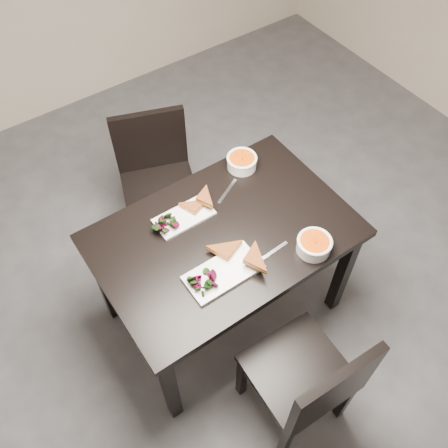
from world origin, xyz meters
name	(u,v)px	position (x,y,z in m)	size (l,w,h in m)	color
ground	(240,348)	(0.00, 0.00, 0.00)	(5.00, 5.00, 0.00)	#47474C
room_shell	(259,66)	(0.00, 0.00, 1.83)	(5.02, 5.02, 2.81)	beige
table	(224,245)	(0.07, 0.26, 0.65)	(1.20, 0.80, 0.75)	black
chair_near	(311,382)	(0.03, -0.46, 0.48)	(0.44, 0.44, 0.85)	black
chair_far	(156,174)	(0.10, 0.99, 0.48)	(0.54, 0.54, 0.85)	black
plate_near	(223,273)	(-0.06, 0.08, 0.76)	(0.34, 0.17, 0.02)	white
sandwich_near	(233,259)	(0.00, 0.09, 0.79)	(0.17, 0.13, 0.06)	#A15221
salad_near	(204,280)	(-0.16, 0.08, 0.79)	(0.11, 0.10, 0.05)	black
soup_bowl_near	(314,244)	(0.35, -0.05, 0.79)	(0.16, 0.16, 0.07)	white
cutlery_near	(272,252)	(0.18, 0.04, 0.75)	(0.18, 0.02, 0.00)	silver
plate_far	(184,217)	(-0.04, 0.44, 0.76)	(0.28, 0.14, 0.01)	white
sandwich_far	(197,209)	(0.03, 0.42, 0.79)	(0.14, 0.11, 0.05)	#A15221
salad_far	(165,223)	(-0.14, 0.44, 0.78)	(0.09, 0.08, 0.04)	black
soup_bowl_far	(242,161)	(0.39, 0.55, 0.79)	(0.16, 0.16, 0.07)	white
cutlery_far	(227,191)	(0.23, 0.46, 0.75)	(0.18, 0.02, 0.00)	silver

